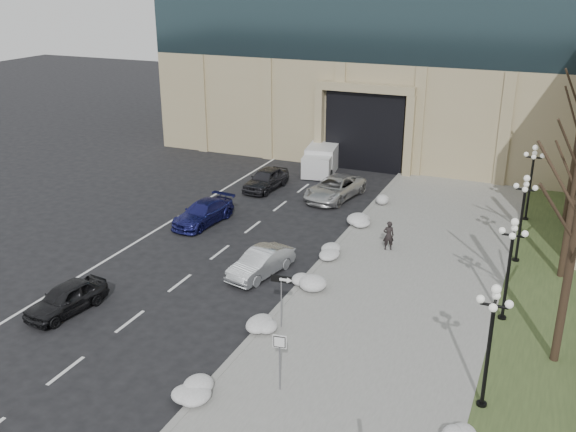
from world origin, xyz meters
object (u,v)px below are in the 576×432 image
at_px(car_e, 266,179).
at_px(lamppost_a, 491,330).
at_px(one_way_sign, 285,286).
at_px(car_b, 261,263).
at_px(box_truck, 323,158).
at_px(lamppost_c, 523,207).
at_px(car_d, 335,188).
at_px(car_c, 203,213).
at_px(lamppost_b, 510,256).
at_px(car_a, 66,298).
at_px(lamppost_d, 532,173).
at_px(pedestrian, 389,235).
at_px(keep_sign, 280,351).

xyz_separation_m(car_e, lamppost_a, (17.10, -18.79, 2.33)).
bearing_deg(car_e, one_way_sign, -58.41).
xyz_separation_m(car_b, box_truck, (-3.59, 18.45, 0.27)).
relative_size(car_b, lamppost_c, 0.85).
distance_m(car_d, lamppost_a, 22.47).
bearing_deg(car_b, box_truck, 113.43).
height_order(car_b, car_c, car_c).
bearing_deg(car_e, lamppost_b, -31.68).
bearing_deg(box_truck, car_a, -105.70).
height_order(car_a, lamppost_d, lamppost_d).
height_order(car_b, car_e, car_e).
relative_size(car_e, pedestrian, 2.66).
distance_m(car_a, keep_sign, 11.25).
xyz_separation_m(car_d, lamppost_a, (12.06, -18.82, 2.34)).
xyz_separation_m(car_a, box_truck, (2.73, 25.20, 0.27)).
relative_size(car_d, keep_sign, 2.25).
distance_m(car_e, lamppost_a, 25.51).
bearing_deg(one_way_sign, car_a, -173.01).
bearing_deg(lamppost_d, lamppost_b, -90.00).
bearing_deg(lamppost_a, car_d, 122.65).
distance_m(car_c, keep_sign, 17.35).
bearing_deg(car_a, lamppost_d, 56.48).
bearing_deg(pedestrian, car_c, -22.43).
xyz_separation_m(car_c, car_d, (5.73, 7.43, 0.06)).
height_order(car_c, car_e, car_e).
distance_m(car_c, car_e, 7.43).
bearing_deg(lamppost_a, lamppost_d, 90.00).
distance_m(car_a, box_truck, 25.35).
xyz_separation_m(car_b, keep_sign, (4.76, -8.36, 1.06)).
bearing_deg(car_d, one_way_sign, -67.91).
relative_size(lamppost_a, lamppost_d, 1.00).
bearing_deg(car_c, one_way_sign, -38.43).
relative_size(one_way_sign, lamppost_a, 0.53).
bearing_deg(keep_sign, box_truck, 98.97).
xyz_separation_m(car_a, one_way_sign, (9.53, 2.38, 1.42)).
height_order(car_c, lamppost_c, lamppost_c).
xyz_separation_m(car_a, pedestrian, (11.38, 12.09, 0.27)).
bearing_deg(pedestrian, lamppost_b, 117.12).
distance_m(car_d, lamppost_d, 12.30).
bearing_deg(one_way_sign, car_c, 128.20).
xyz_separation_m(one_way_sign, lamppost_a, (8.34, -2.01, 0.99)).
xyz_separation_m(car_a, car_c, (0.08, 11.76, 0.01)).
distance_m(lamppost_b, lamppost_d, 13.00).
relative_size(car_b, lamppost_a, 0.85).
relative_size(car_c, lamppost_c, 0.98).
bearing_deg(keep_sign, lamppost_a, 7.93).
distance_m(car_d, lamppost_b, 17.40).
bearing_deg(lamppost_a, box_truck, 121.37).
relative_size(pedestrian, box_truck, 0.26).
bearing_deg(lamppost_d, car_d, -176.77).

